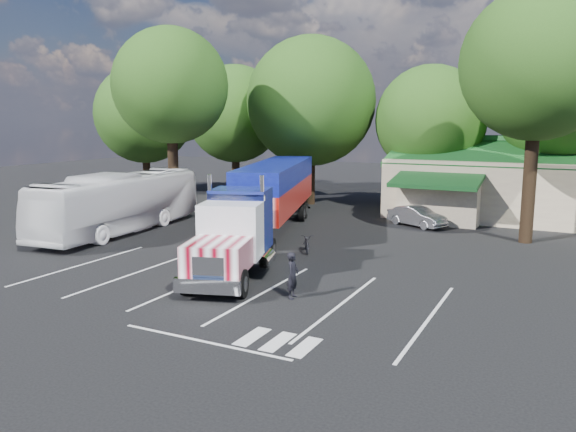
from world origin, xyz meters
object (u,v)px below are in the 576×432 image
at_px(bicycle, 307,243).
at_px(silver_sedan, 417,216).
at_px(tour_bus, 120,203).
at_px(woman, 293,275).
at_px(semi_truck, 268,197).

distance_m(bicycle, silver_sedan, 10.03).
bearing_deg(tour_bus, silver_sedan, 27.32).
height_order(woman, bicycle, woman).
xyz_separation_m(semi_truck, tour_bus, (-8.95, -1.97, -0.66)).
xyz_separation_m(semi_truck, bicycle, (3.16, -1.65, -1.95)).
bearing_deg(silver_sedan, woman, -155.39).
height_order(woman, silver_sedan, woman).
bearing_deg(silver_sedan, tour_bus, 149.04).
xyz_separation_m(bicycle, silver_sedan, (3.20, 9.50, 0.16)).
bearing_deg(woman, semi_truck, 27.95).
height_order(tour_bus, silver_sedan, tour_bus).
relative_size(semi_truck, tour_bus, 1.60).
distance_m(semi_truck, tour_bus, 9.19).
bearing_deg(semi_truck, bicycle, -45.20).
distance_m(bicycle, tour_bus, 12.18).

